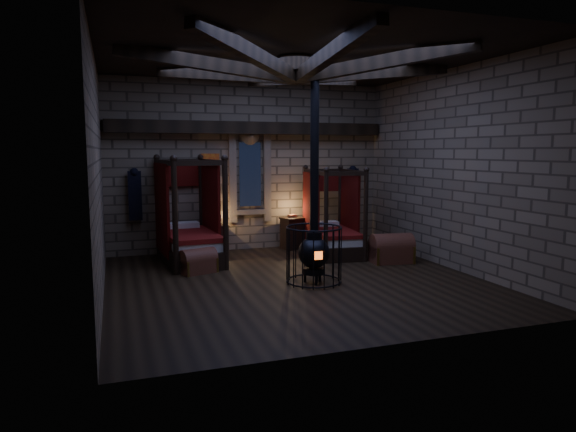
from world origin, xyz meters
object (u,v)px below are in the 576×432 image
object	(u,v)px
trunk_left	(198,262)
trunk_right	(391,249)
bed_left	(189,237)
bed_right	(332,233)
stove	(314,250)

from	to	relation	value
trunk_left	trunk_right	distance (m)	4.28
trunk_left	trunk_right	size ratio (longest dim) A/B	0.83
bed_left	trunk_right	size ratio (longest dim) A/B	2.35
bed_right	stove	world-z (taller)	stove
bed_left	trunk_right	world-z (taller)	bed_left
trunk_left	trunk_right	bearing A→B (deg)	-23.74
trunk_left	stove	size ratio (longest dim) A/B	0.20
trunk_left	stove	xyz separation A→B (m)	(1.95, -1.52, 0.41)
trunk_right	bed_left	bearing A→B (deg)	167.23
trunk_right	trunk_left	bearing A→B (deg)	-177.94
bed_right	bed_left	bearing A→B (deg)	-177.51
bed_left	bed_right	world-z (taller)	bed_left
bed_left	bed_right	xyz separation A→B (m)	(3.40, -0.24, -0.06)
stove	bed_left	bearing A→B (deg)	130.48
bed_left	trunk_left	world-z (taller)	bed_left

